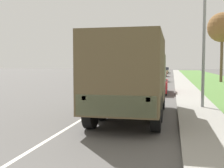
{
  "coord_description": "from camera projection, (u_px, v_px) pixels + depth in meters",
  "views": [
    {
      "loc": [
        3.36,
        -2.1,
        2.1
      ],
      "look_at": [
        0.73,
        10.1,
        1.22
      ],
      "focal_mm": 45.0,
      "sensor_mm": 36.0,
      "label": 1
    }
  ],
  "objects": [
    {
      "name": "ground_plane",
      "position": [
        149.0,
        78.0,
        41.9
      ],
      "size": [
        180.0,
        180.0,
        0.0
      ],
      "primitive_type": "plane",
      "color": "#565451"
    },
    {
      "name": "lane_centre_stripe",
      "position": [
        149.0,
        78.0,
        41.9
      ],
      "size": [
        0.12,
        120.0,
        0.0
      ],
      "color": "silver",
      "rests_on": "ground"
    },
    {
      "name": "sidewalk_right",
      "position": [
        180.0,
        78.0,
        40.95
      ],
      "size": [
        1.8,
        120.0,
        0.12
      ],
      "color": "#9E9B93",
      "rests_on": "ground"
    },
    {
      "name": "grass_strip_right",
      "position": [
        212.0,
        79.0,
        40.03
      ],
      "size": [
        7.0,
        120.0,
        0.02
      ],
      "color": "#56843D",
      "rests_on": "ground"
    },
    {
      "name": "military_truck",
      "position": [
        132.0,
        74.0,
        10.77
      ],
      "size": [
        2.41,
        6.7,
        3.1
      ],
      "color": "#606647",
      "rests_on": "ground"
    },
    {
      "name": "car_nearest_ahead",
      "position": [
        155.0,
        83.0,
        20.53
      ],
      "size": [
        1.85,
        4.53,
        1.67
      ],
      "color": "maroon",
      "rests_on": "ground"
    },
    {
      "name": "car_second_ahead",
      "position": [
        158.0,
        76.0,
        34.41
      ],
      "size": [
        1.72,
        4.66,
        1.44
      ],
      "color": "#B7BABF",
      "rests_on": "ground"
    },
    {
      "name": "car_third_ahead",
      "position": [
        161.0,
        73.0,
        48.37
      ],
      "size": [
        1.81,
        4.03,
        1.42
      ],
      "color": "maroon",
      "rests_on": "ground"
    },
    {
      "name": "car_fourth_ahead",
      "position": [
        164.0,
        71.0,
        61.96
      ],
      "size": [
        1.87,
        4.11,
        1.45
      ],
      "color": "tan",
      "rests_on": "ground"
    },
    {
      "name": "car_farthest_ahead",
      "position": [
        165.0,
        70.0,
        69.4
      ],
      "size": [
        1.91,
        4.79,
        1.38
      ],
      "color": "silver",
      "rests_on": "ground"
    },
    {
      "name": "lamp_post",
      "position": [
        200.0,
        5.0,
        12.77
      ],
      "size": [
        1.69,
        0.24,
        7.94
      ],
      "color": "gray",
      "rests_on": "sidewalk_right"
    },
    {
      "name": "tree_far_right",
      "position": [
        222.0,
        28.0,
        32.77
      ],
      "size": [
        3.46,
        3.46,
        8.13
      ],
      "color": "brown",
      "rests_on": "grass_strip_right"
    }
  ]
}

